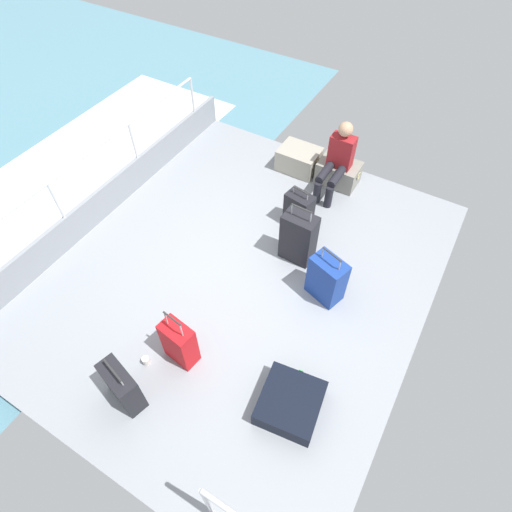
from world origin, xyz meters
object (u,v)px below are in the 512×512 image
passenger_seated (337,159)px  suitcase_1 (327,279)px  cargo_crate_1 (338,173)px  suitcase_3 (290,403)px  cargo_crate_0 (299,159)px  paper_cup (146,361)px  suitcase_5 (179,343)px  suitcase_2 (298,238)px  suitcase_4 (122,386)px  suitcase_0 (299,210)px

passenger_seated → suitcase_1: 1.93m
cargo_crate_1 → suitcase_3: (0.96, -3.38, -0.07)m
cargo_crate_1 → passenger_seated: passenger_seated is taller
suitcase_3 → cargo_crate_0: bearing=115.5°
passenger_seated → suitcase_1: size_ratio=1.38×
suitcase_3 → paper_cup: 1.58m
cargo_crate_1 → paper_cup: size_ratio=6.31×
suitcase_1 → cargo_crate_1: bearing=109.1°
cargo_crate_0 → suitcase_5: suitcase_5 is taller
cargo_crate_0 → cargo_crate_1: size_ratio=1.01×
suitcase_2 → suitcase_4: size_ratio=1.35×
passenger_seated → suitcase_1: passenger_seated is taller
suitcase_3 → suitcase_5: 1.27m
suitcase_2 → suitcase_5: (-0.43, -1.87, -0.07)m
suitcase_5 → suitcase_3: bearing=4.3°
passenger_seated → suitcase_4: bearing=-97.2°
suitcase_0 → suitcase_1: (0.80, -0.89, 0.05)m
cargo_crate_1 → suitcase_2: suitcase_2 is taller
cargo_crate_1 → suitcase_5: 3.49m
cargo_crate_0 → passenger_seated: passenger_seated is taller
suitcase_4 → suitcase_5: bearing=72.3°
suitcase_3 → suitcase_1: bearing=101.1°
suitcase_0 → suitcase_5: size_ratio=0.77×
suitcase_1 → suitcase_4: (-1.18, -2.15, -0.04)m
suitcase_1 → suitcase_5: size_ratio=0.96×
suitcase_4 → paper_cup: 0.44m
cargo_crate_0 → suitcase_4: 4.11m
passenger_seated → paper_cup: bearing=-99.2°
suitcase_5 → paper_cup: suitcase_5 is taller
suitcase_1 → paper_cup: size_ratio=7.56×
suitcase_4 → paper_cup: size_ratio=6.43×
passenger_seated → suitcase_5: size_ratio=1.33×
cargo_crate_0 → suitcase_0: bearing=-63.6°
passenger_seated → cargo_crate_0: bearing=165.9°
cargo_crate_0 → suitcase_2: suitcase_2 is taller
cargo_crate_1 → suitcase_1: 2.08m
suitcase_3 → suitcase_5: bearing=-175.7°
cargo_crate_0 → suitcase_2: bearing=-63.9°
cargo_crate_1 → suitcase_3: size_ratio=0.93×
cargo_crate_0 → cargo_crate_1: 0.65m
cargo_crate_1 → suitcase_1: bearing=-70.9°
suitcase_3 → suitcase_4: 1.64m
suitcase_5 → paper_cup: bearing=-136.8°
suitcase_1 → suitcase_4: suitcase_1 is taller
cargo_crate_1 → suitcase_3: bearing=-74.2°
suitcase_5 → passenger_seated: bearing=84.9°
suitcase_2 → suitcase_3: 1.97m
suitcase_2 → suitcase_3: suitcase_2 is taller
passenger_seated → suitcase_2: bearing=-84.7°
suitcase_3 → suitcase_2: bearing=115.0°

